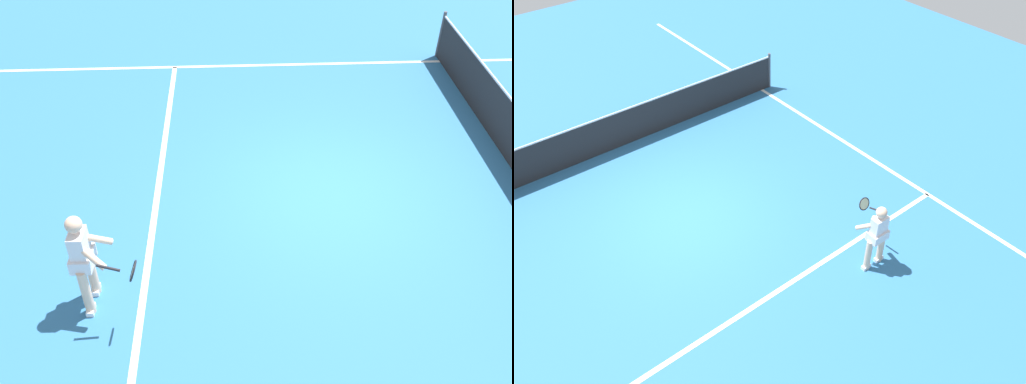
{
  "view_description": "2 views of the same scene",
  "coord_description": "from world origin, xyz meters",
  "views": [
    {
      "loc": [
        7.5,
        -1.61,
        6.14
      ],
      "look_at": [
        0.94,
        -1.3,
        0.83
      ],
      "focal_mm": 39.75,
      "sensor_mm": 36.0,
      "label": 1
    },
    {
      "loc": [
        -3.98,
        -7.95,
        8.16
      ],
      "look_at": [
        1.19,
        -1.55,
        1.13
      ],
      "focal_mm": 36.92,
      "sensor_mm": 36.0,
      "label": 2
    }
  ],
  "objects": [
    {
      "name": "service_line_marking",
      "position": [
        0.0,
        -2.94,
        0.0
      ],
      "size": [
        9.78,
        0.1,
        0.01
      ],
      "primitive_type": "cube",
      "color": "white",
      "rests_on": "ground"
    },
    {
      "name": "ground_plane",
      "position": [
        0.0,
        0.0,
        0.0
      ],
      "size": [
        28.26,
        28.26,
        0.0
      ],
      "primitive_type": "plane",
      "color": "teal"
    },
    {
      "name": "sideline_left_marking",
      "position": [
        -4.89,
        0.0,
        0.0
      ],
      "size": [
        0.1,
        19.74,
        0.01
      ],
      "primitive_type": "cube",
      "color": "white",
      "rests_on": "ground"
    },
    {
      "name": "tennis_player",
      "position": [
        2.24,
        -3.59,
        0.85
      ],
      "size": [
        0.79,
        0.92,
        1.55
      ],
      "color": "beige",
      "rests_on": "ground"
    }
  ]
}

